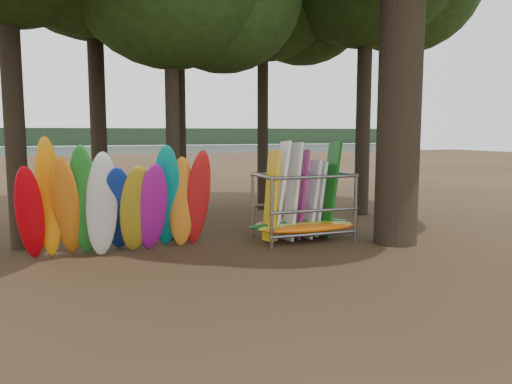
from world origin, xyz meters
name	(u,v)px	position (x,y,z in m)	size (l,w,h in m)	color
ground	(254,255)	(0.00, 0.00, 0.00)	(120.00, 120.00, 0.00)	#47331E
lake	(105,155)	(0.00, 60.00, 0.00)	(160.00, 160.00, 0.00)	gray
far_shore	(92,137)	(0.00, 110.00, 2.00)	(160.00, 4.00, 4.00)	black
kayak_row	(120,205)	(-3.14, 1.07, 1.28)	(4.63, 2.05, 3.12)	red
storage_rack	(303,208)	(1.92, 1.23, 0.91)	(3.14, 1.55, 2.85)	slate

